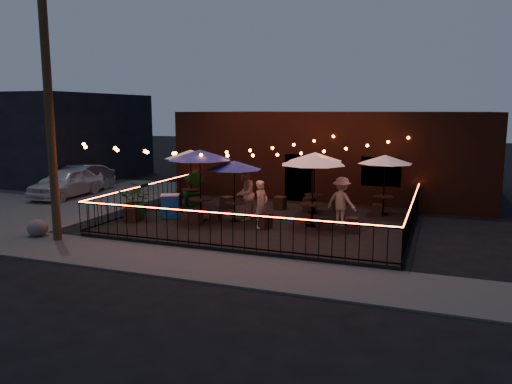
# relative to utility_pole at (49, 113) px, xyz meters

# --- Properties ---
(ground) EXTENTS (110.00, 110.00, 0.00)m
(ground) POSITION_rel_utility_pole_xyz_m (5.40, 2.60, -4.00)
(ground) COLOR black
(ground) RESTS_ON ground
(patio) EXTENTS (10.00, 8.00, 0.15)m
(patio) POSITION_rel_utility_pole_xyz_m (5.40, 4.60, -3.92)
(patio) COLOR black
(patio) RESTS_ON ground
(sidewalk) EXTENTS (18.00, 2.50, 0.05)m
(sidewalk) POSITION_rel_utility_pole_xyz_m (5.40, -0.65, -3.98)
(sidewalk) COLOR #42403D
(sidewalk) RESTS_ON ground
(parking_lot) EXTENTS (11.00, 12.00, 0.02)m
(parking_lot) POSITION_rel_utility_pole_xyz_m (-6.60, 6.60, -3.99)
(parking_lot) COLOR #42403D
(parking_lot) RESTS_ON ground
(brick_building) EXTENTS (14.00, 8.00, 4.00)m
(brick_building) POSITION_rel_utility_pole_xyz_m (6.40, 12.59, -2.00)
(brick_building) COLOR #35180E
(brick_building) RESTS_ON ground
(background_building) EXTENTS (12.00, 9.00, 5.00)m
(background_building) POSITION_rel_utility_pole_xyz_m (-12.60, 11.60, -1.50)
(background_building) COLOR black
(background_building) RESTS_ON ground
(utility_pole) EXTENTS (0.26, 0.26, 8.00)m
(utility_pole) POSITION_rel_utility_pole_xyz_m (0.00, 0.00, 0.00)
(utility_pole) COLOR #3D2819
(utility_pole) RESTS_ON ground
(fence_front) EXTENTS (10.00, 0.04, 1.04)m
(fence_front) POSITION_rel_utility_pole_xyz_m (5.40, 0.60, -3.34)
(fence_front) COLOR black
(fence_front) RESTS_ON patio
(fence_left) EXTENTS (0.04, 8.00, 1.04)m
(fence_left) POSITION_rel_utility_pole_xyz_m (0.40, 4.60, -3.34)
(fence_left) COLOR black
(fence_left) RESTS_ON patio
(fence_right) EXTENTS (0.04, 8.00, 1.04)m
(fence_right) POSITION_rel_utility_pole_xyz_m (10.40, 4.60, -3.34)
(fence_right) COLOR black
(fence_right) RESTS_ON patio
(festoon_lights) EXTENTS (10.02, 8.72, 1.32)m
(festoon_lights) POSITION_rel_utility_pole_xyz_m (4.39, 4.30, -1.48)
(festoon_lights) COLOR #E24E15
(festoon_lights) RESTS_ON ground
(cafe_table_0) EXTENTS (2.33, 2.33, 2.56)m
(cafe_table_0) POSITION_rel_utility_pole_xyz_m (3.17, 3.69, -1.51)
(cafe_table_0) COLOR black
(cafe_table_0) RESTS_ON patio
(cafe_table_1) EXTENTS (2.33, 2.33, 2.34)m
(cafe_table_1) POSITION_rel_utility_pole_xyz_m (1.60, 5.92, -1.71)
(cafe_table_1) COLOR black
(cafe_table_1) RESTS_ON patio
(cafe_table_2) EXTENTS (2.33, 2.33, 2.18)m
(cafe_table_2) POSITION_rel_utility_pole_xyz_m (4.37, 3.98, -1.86)
(cafe_table_2) COLOR black
(cafe_table_2) RESTS_ON patio
(cafe_table_3) EXTENTS (2.56, 2.56, 2.35)m
(cafe_table_3) POSITION_rel_utility_pole_xyz_m (6.68, 6.36, -1.70)
(cafe_table_3) COLOR black
(cafe_table_3) RESTS_ON patio
(cafe_table_4) EXTENTS (2.44, 2.44, 2.46)m
(cafe_table_4) POSITION_rel_utility_pole_xyz_m (7.14, 4.25, -1.60)
(cafe_table_4) COLOR black
(cafe_table_4) RESTS_ON patio
(cafe_table_5) EXTENTS (2.62, 2.62, 2.27)m
(cafe_table_5) POSITION_rel_utility_pole_xyz_m (9.20, 7.10, -1.78)
(cafe_table_5) COLOR black
(cafe_table_5) RESTS_ON patio
(bistro_chair_0) EXTENTS (0.49, 0.49, 0.51)m
(bistro_chair_0) POSITION_rel_utility_pole_xyz_m (0.96, 2.63, -3.59)
(bistro_chair_0) COLOR black
(bistro_chair_0) RESTS_ON patio
(bistro_chair_1) EXTENTS (0.44, 0.44, 0.48)m
(bistro_chair_1) POSITION_rel_utility_pole_xyz_m (3.35, 2.96, -3.61)
(bistro_chair_1) COLOR black
(bistro_chair_1) RESTS_ON patio
(bistro_chair_2) EXTENTS (0.55, 0.55, 0.51)m
(bistro_chair_2) POSITION_rel_utility_pole_xyz_m (0.91, 5.84, -3.60)
(bistro_chair_2) COLOR black
(bistro_chair_2) RESTS_ON patio
(bistro_chair_3) EXTENTS (0.54, 0.54, 0.51)m
(bistro_chair_3) POSITION_rel_utility_pole_xyz_m (3.22, 5.90, -3.60)
(bistro_chair_3) COLOR black
(bistro_chair_3) RESTS_ON patio
(bistro_chair_4) EXTENTS (0.36, 0.36, 0.40)m
(bistro_chair_4) POSITION_rel_utility_pole_xyz_m (3.72, 3.71, -3.65)
(bistro_chair_4) COLOR black
(bistro_chair_4) RESTS_ON patio
(bistro_chair_5) EXTENTS (0.55, 0.55, 0.50)m
(bistro_chair_5) POSITION_rel_utility_pole_xyz_m (5.69, 3.40, -3.60)
(bistro_chair_5) COLOR black
(bistro_chair_5) RESTS_ON patio
(bistro_chair_6) EXTENTS (0.47, 0.47, 0.50)m
(bistro_chair_6) POSITION_rel_utility_pole_xyz_m (5.20, 6.68, -3.60)
(bistro_chair_6) COLOR black
(bistro_chair_6) RESTS_ON patio
(bistro_chair_7) EXTENTS (0.47, 0.47, 0.51)m
(bistro_chair_7) POSITION_rel_utility_pole_xyz_m (6.38, 6.78, -3.59)
(bistro_chair_7) COLOR black
(bistro_chair_7) RESTS_ON patio
(bistro_chair_8) EXTENTS (0.45, 0.45, 0.42)m
(bistro_chair_8) POSITION_rel_utility_pole_xyz_m (7.58, 3.84, -3.64)
(bistro_chair_8) COLOR black
(bistro_chair_8) RESTS_ON patio
(bistro_chair_9) EXTENTS (0.45, 0.45, 0.49)m
(bistro_chair_9) POSITION_rel_utility_pole_xyz_m (8.57, 3.81, -3.61)
(bistro_chair_9) COLOR black
(bistro_chair_9) RESTS_ON patio
(bistro_chair_10) EXTENTS (0.44, 0.44, 0.48)m
(bistro_chair_10) POSITION_rel_utility_pole_xyz_m (7.50, 7.15, -3.61)
(bistro_chair_10) COLOR black
(bistro_chair_10) RESTS_ON patio
(bistro_chair_11) EXTENTS (0.40, 0.40, 0.43)m
(bistro_chair_11) POSITION_rel_utility_pole_xyz_m (9.00, 6.83, -3.64)
(bistro_chair_11) COLOR black
(bistro_chair_11) RESTS_ON patio
(patron_a) EXTENTS (0.52, 0.66, 1.61)m
(patron_a) POSITION_rel_utility_pole_xyz_m (5.60, 3.39, -3.05)
(patron_a) COLOR tan
(patron_a) RESTS_ON patio
(patron_b) EXTENTS (0.80, 0.99, 1.91)m
(patron_b) POSITION_rel_utility_pole_xyz_m (4.63, 4.32, -2.89)
(patron_b) COLOR #DBAA8D
(patron_b) RESTS_ON patio
(patron_c) EXTENTS (1.24, 0.96, 1.69)m
(patron_c) POSITION_rel_utility_pole_xyz_m (8.07, 4.63, -3.01)
(patron_c) COLOR tan
(patron_c) RESTS_ON patio
(potted_shrub_a) EXTENTS (1.56, 1.47, 1.39)m
(potted_shrub_a) POSITION_rel_utility_pole_xyz_m (0.88, 3.12, -3.15)
(potted_shrub_a) COLOR #183C12
(potted_shrub_a) RESTS_ON patio
(potted_shrub_b) EXTENTS (0.89, 0.76, 1.46)m
(potted_shrub_b) POSITION_rel_utility_pole_xyz_m (1.75, 6.01, -3.12)
(potted_shrub_b) COLOR #113A10
(potted_shrub_b) RESTS_ON patio
(potted_shrub_c) EXTENTS (0.92, 0.92, 1.38)m
(potted_shrub_c) POSITION_rel_utility_pole_xyz_m (1.25, 6.62, -3.16)
(potted_shrub_c) COLOR #0A330B
(potted_shrub_c) RESTS_ON patio
(cooler) EXTENTS (0.79, 0.70, 0.86)m
(cooler) POSITION_rel_utility_pole_xyz_m (1.89, 3.74, -3.41)
(cooler) COLOR #11499E
(cooler) RESTS_ON patio
(boulder) EXTENTS (0.95, 0.86, 0.63)m
(boulder) POSITION_rel_utility_pole_xyz_m (-0.93, 0.14, -3.69)
(boulder) COLOR #4E4D49
(boulder) RESTS_ON ground
(car_white) EXTENTS (1.85, 4.18, 1.40)m
(car_white) POSITION_rel_utility_pole_xyz_m (-5.39, 6.60, -3.30)
(car_white) COLOR silver
(car_white) RESTS_ON ground
(car_silver) EXTENTS (1.55, 4.18, 1.37)m
(car_silver) POSITION_rel_utility_pole_xyz_m (-5.73, 7.83, -3.32)
(car_silver) COLOR #A5A3AC
(car_silver) RESTS_ON ground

